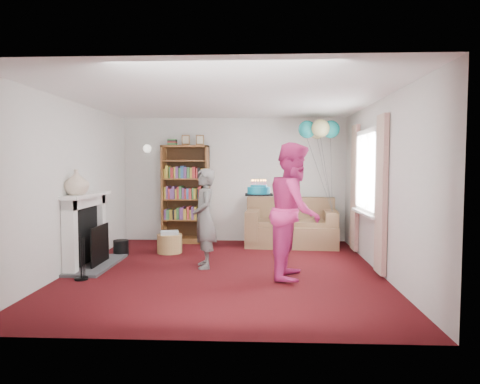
{
  "coord_description": "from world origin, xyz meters",
  "views": [
    {
      "loc": [
        0.52,
        -6.19,
        1.57
      ],
      "look_at": [
        0.21,
        0.6,
        1.12
      ],
      "focal_mm": 32.0,
      "sensor_mm": 36.0,
      "label": 1
    }
  ],
  "objects_px": {
    "sofa": "(291,227)",
    "person_striped": "(204,218)",
    "bookcase": "(186,195)",
    "person_magenta": "(295,210)",
    "birthday_cake": "(259,190)"
  },
  "relations": [
    {
      "from": "sofa",
      "to": "person_striped",
      "type": "xyz_separation_m",
      "value": [
        -1.45,
        -1.87,
        0.41
      ]
    },
    {
      "from": "sofa",
      "to": "person_magenta",
      "type": "bearing_deg",
      "value": -88.8
    },
    {
      "from": "person_striped",
      "to": "bookcase",
      "type": "bearing_deg",
      "value": -176.72
    },
    {
      "from": "bookcase",
      "to": "sofa",
      "type": "bearing_deg",
      "value": -6.3
    },
    {
      "from": "bookcase",
      "to": "person_striped",
      "type": "xyz_separation_m",
      "value": [
        0.65,
        -2.1,
        -0.2
      ]
    },
    {
      "from": "person_magenta",
      "to": "sofa",
      "type": "bearing_deg",
      "value": 6.99
    },
    {
      "from": "bookcase",
      "to": "sofa",
      "type": "distance_m",
      "value": 2.19
    },
    {
      "from": "sofa",
      "to": "person_magenta",
      "type": "relative_size",
      "value": 0.92
    },
    {
      "from": "sofa",
      "to": "bookcase",
      "type": "bearing_deg",
      "value": 178.07
    },
    {
      "from": "person_striped",
      "to": "birthday_cake",
      "type": "distance_m",
      "value": 0.96
    },
    {
      "from": "person_striped",
      "to": "person_magenta",
      "type": "distance_m",
      "value": 1.42
    },
    {
      "from": "sofa",
      "to": "person_striped",
      "type": "bearing_deg",
      "value": -123.35
    },
    {
      "from": "birthday_cake",
      "to": "person_magenta",
      "type": "bearing_deg",
      "value": -29.23
    },
    {
      "from": "bookcase",
      "to": "sofa",
      "type": "relative_size",
      "value": 1.25
    },
    {
      "from": "birthday_cake",
      "to": "sofa",
      "type": "bearing_deg",
      "value": 73.35
    }
  ]
}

